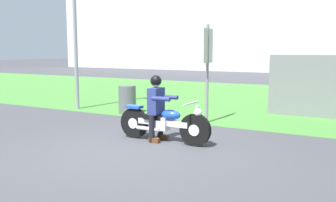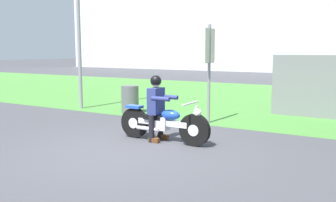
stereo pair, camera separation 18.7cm
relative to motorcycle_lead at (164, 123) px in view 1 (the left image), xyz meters
The scene contains 7 objects.
ground 1.13m from the motorcycle_lead, 101.30° to the right, with size 120.00×120.00×0.00m, color #424247.
grass_verge 8.07m from the motorcycle_lead, 91.47° to the left, with size 60.00×12.00×0.01m, color #478438.
motorcycle_lead is the anchor object (origin of this frame).
rider_lead 0.46m from the motorcycle_lead, behind, with size 0.55×0.48×1.41m.
streetlight_pole 6.09m from the motorcycle_lead, 151.74° to the left, with size 0.96×0.20×5.56m.
trash_can 3.79m from the motorcycle_lead, 137.16° to the left, with size 0.53×0.53×0.85m, color #595E5B.
sign_banner 2.73m from the motorcycle_lead, 90.99° to the left, with size 0.08×0.60×2.60m.
Camera 1 is at (4.11, -5.71, 1.94)m, focal length 40.00 mm.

